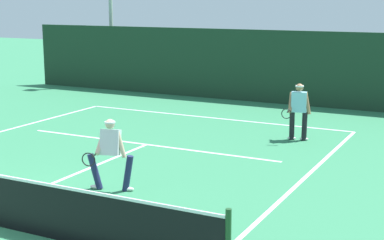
{
  "coord_description": "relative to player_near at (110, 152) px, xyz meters",
  "views": [
    {
      "loc": [
        8.5,
        -7.32,
        4.04
      ],
      "look_at": [
        1.79,
        5.8,
        1.0
      ],
      "focal_mm": 54.81,
      "sensor_mm": 36.0,
      "label": 1
    }
  ],
  "objects": [
    {
      "name": "player_near",
      "position": [
        0.0,
        0.0,
        0.0
      ],
      "size": [
        1.04,
        0.91,
        1.57
      ],
      "rotation": [
        0.0,
        0.0,
        3.42
      ],
      "color": "#1E234C",
      "rests_on": "ground_plane"
    },
    {
      "name": "court_line_service",
      "position": [
        -1.44,
        3.81,
        -0.85
      ],
      "size": [
        8.01,
        0.1,
        0.01
      ],
      "primitive_type": "cube",
      "color": "white",
      "rests_on": "ground_plane"
    },
    {
      "name": "player_far",
      "position": [
        2.22,
        6.29,
        0.07
      ],
      "size": [
        0.69,
        0.86,
        1.67
      ],
      "rotation": [
        0.0,
        0.0,
        3.35
      ],
      "color": "black",
      "rests_on": "ground_plane"
    },
    {
      "name": "court_line_centre",
      "position": [
        -1.44,
        0.55,
        -0.85
      ],
      "size": [
        0.1,
        6.4,
        0.01
      ],
      "primitive_type": "cube",
      "color": "white",
      "rests_on": "ground_plane"
    },
    {
      "name": "back_fence_windscreen",
      "position": [
        -1.44,
        11.92,
        0.58
      ],
      "size": [
        21.38,
        0.12,
        2.87
      ],
      "primitive_type": "cube",
      "color": "#1B3524",
      "rests_on": "ground_plane"
    },
    {
      "name": "court_line_baseline_far",
      "position": [
        -1.44,
        8.12,
        -0.85
      ],
      "size": [
        9.83,
        0.1,
        0.01
      ],
      "primitive_type": "cube",
      "color": "white",
      "rests_on": "ground_plane"
    }
  ]
}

